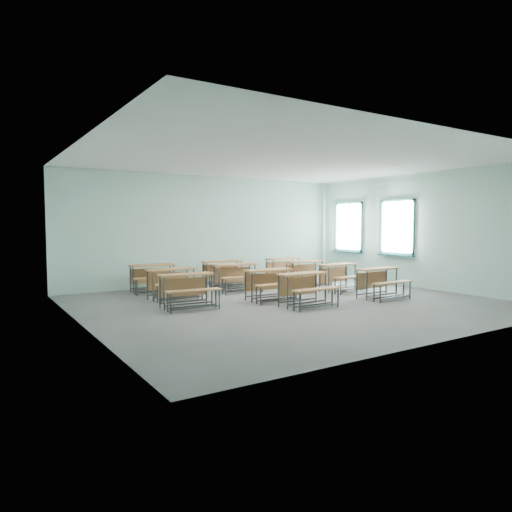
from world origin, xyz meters
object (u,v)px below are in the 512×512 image
Objects in this scene: desk_unit_r1c0 at (188,285)px; desk_unit_r2c2 at (307,269)px; desk_unit_r1c2 at (341,273)px; desk_unit_r3c0 at (153,274)px; desk_unit_r1c1 at (271,280)px; desk_unit_r0c2 at (380,278)px; desk_unit_r3c2 at (285,266)px; desk_unit_r0c1 at (306,284)px; desk_unit_r3c1 at (224,269)px; desk_unit_r2c0 at (173,279)px; desk_unit_r2c1 at (237,273)px.

desk_unit_r2c2 is (4.27, 1.28, 0.00)m from desk_unit_r1c0.
desk_unit_r1c2 is 4.94m from desk_unit_r3c0.
desk_unit_r1c1 is 0.99× the size of desk_unit_r3c0.
desk_unit_r3c0 is (0.16, 2.54, 0.00)m from desk_unit_r1c0.
desk_unit_r0c2 is 0.97× the size of desk_unit_r3c2.
desk_unit_r3c1 is (0.07, 3.81, 0.00)m from desk_unit_r0c1.
desk_unit_r3c0 is 0.99× the size of desk_unit_r3c1.
desk_unit_r1c1 and desk_unit_r2c2 have the same top height.
desk_unit_r0c1 is 1.06m from desk_unit_r1c1.
desk_unit_r2c0 is 1.05× the size of desk_unit_r2c2.
desk_unit_r1c0 is 0.98× the size of desk_unit_r1c2.
desk_unit_r0c2 is 3.86m from desk_unit_r3c2.
desk_unit_r2c0 is 4.44m from desk_unit_r3c2.
desk_unit_r2c2 is at bearing 20.65° from desk_unit_r1c0.
desk_unit_r0c1 and desk_unit_r1c2 have the same top height.
desk_unit_r3c0 is (-4.27, 3.86, 0.00)m from desk_unit_r0c2.
desk_unit_r0c2 is 4.62m from desk_unit_r1c0.
desk_unit_r1c1 is 3.29m from desk_unit_r3c0.
desk_unit_r0c1 is at bearing -129.14° from desk_unit_r2c2.
desk_unit_r3c2 is at bearing 83.36° from desk_unit_r2c2.
desk_unit_r3c0 is 4.27m from desk_unit_r3c2.
desk_unit_r3c1 is (2.10, 1.34, 0.00)m from desk_unit_r2c0.
desk_unit_r0c1 is 2.54m from desk_unit_r1c2.
desk_unit_r0c1 is 3.24m from desk_unit_r2c2.
desk_unit_r3c0 is (-4.26, 2.50, 0.00)m from desk_unit_r1c2.
desk_unit_r1c0 is 1.01× the size of desk_unit_r1c1.
desk_unit_r0c1 and desk_unit_r0c2 have the same top height.
desk_unit_r2c0 is at bearing -168.35° from desk_unit_r3c2.
desk_unit_r2c2 is at bearing -26.97° from desk_unit_r3c1.
desk_unit_r1c2 is at bearing -28.73° from desk_unit_r2c1.
desk_unit_r1c2 is at bearing 88.39° from desk_unit_r0c2.
desk_unit_r0c1 is 0.95× the size of desk_unit_r3c1.
desk_unit_r0c1 is 2.73m from desk_unit_r2c1.
desk_unit_r0c1 is at bearing -156.78° from desk_unit_r1c2.
desk_unit_r1c1 is at bearing 152.58° from desk_unit_r0c2.
desk_unit_r1c2 is at bearing 4.41° from desk_unit_r1c0.
desk_unit_r2c0 is at bearing -179.22° from desk_unit_r2c2.
desk_unit_r2c1 is (1.89, 0.26, 0.00)m from desk_unit_r2c0.
desk_unit_r1c0 is 1.04× the size of desk_unit_r2c2.
desk_unit_r1c1 and desk_unit_r3c0 have the same top height.
desk_unit_r1c0 is at bearing -155.39° from desk_unit_r3c2.
desk_unit_r3c0 is at bearing -172.23° from desk_unit_r3c1.
desk_unit_r2c0 is at bearing 146.83° from desk_unit_r0c2.
desk_unit_r2c2 is (2.06, 2.50, 0.00)m from desk_unit_r0c1.
desk_unit_r1c0 and desk_unit_r2c2 have the same top height.
desk_unit_r1c2 and desk_unit_r2c1 have the same top height.
desk_unit_r3c1 is (-2.14, 2.56, 0.00)m from desk_unit_r1c2.
desk_unit_r0c2 is at bearing -3.99° from desk_unit_r0c1.
desk_unit_r1c2 is 1.26m from desk_unit_r2c2.
desk_unit_r1c0 is at bearing -102.97° from desk_unit_r2c0.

